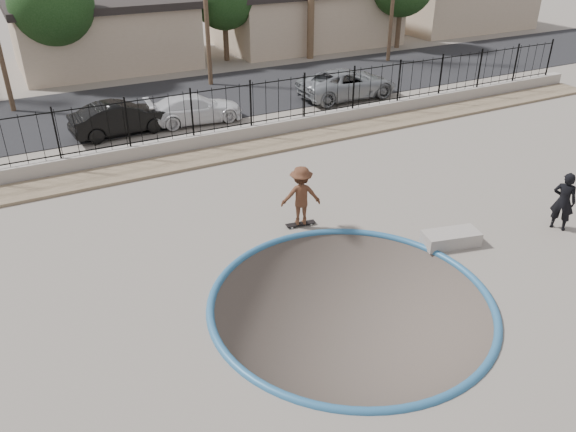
{
  "coord_description": "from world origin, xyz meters",
  "views": [
    {
      "loc": [
        -6.5,
        -10.03,
        8.38
      ],
      "look_at": [
        -0.16,
        2.0,
        0.99
      ],
      "focal_mm": 35.0,
      "sensor_mm": 36.0,
      "label": 1
    }
  ],
  "objects_px": {
    "skateboard": "(301,224)",
    "concrete_ledge": "(451,238)",
    "skater": "(301,199)",
    "car_c": "(195,109)",
    "car_d": "(348,84)",
    "videographer": "(564,201)",
    "car_b": "(121,118)"
  },
  "relations": [
    {
      "from": "skater",
      "to": "skateboard",
      "type": "relative_size",
      "value": 1.95
    },
    {
      "from": "skateboard",
      "to": "car_c",
      "type": "bearing_deg",
      "value": 96.76
    },
    {
      "from": "car_b",
      "to": "car_c",
      "type": "bearing_deg",
      "value": -94.14
    },
    {
      "from": "skater",
      "to": "concrete_ledge",
      "type": "height_order",
      "value": "skater"
    },
    {
      "from": "car_d",
      "to": "concrete_ledge",
      "type": "bearing_deg",
      "value": 159.08
    },
    {
      "from": "videographer",
      "to": "concrete_ledge",
      "type": "height_order",
      "value": "videographer"
    },
    {
      "from": "skater",
      "to": "concrete_ledge",
      "type": "distance_m",
      "value": 4.45
    },
    {
      "from": "car_d",
      "to": "skateboard",
      "type": "bearing_deg",
      "value": 141.39
    },
    {
      "from": "videographer",
      "to": "car_d",
      "type": "distance_m",
      "value": 14.33
    },
    {
      "from": "skater",
      "to": "skateboard",
      "type": "bearing_deg",
      "value": -107.08
    },
    {
      "from": "videographer",
      "to": "car_b",
      "type": "distance_m",
      "value": 17.18
    },
    {
      "from": "skateboard",
      "to": "car_d",
      "type": "relative_size",
      "value": 0.18
    },
    {
      "from": "skater",
      "to": "videographer",
      "type": "bearing_deg",
      "value": 170.89
    },
    {
      "from": "videographer",
      "to": "car_b",
      "type": "relative_size",
      "value": 0.44
    },
    {
      "from": "car_b",
      "to": "car_d",
      "type": "height_order",
      "value": "car_d"
    },
    {
      "from": "skater",
      "to": "car_b",
      "type": "relative_size",
      "value": 0.44
    },
    {
      "from": "skater",
      "to": "car_c",
      "type": "xyz_separation_m",
      "value": [
        0.39,
        10.5,
        -0.26
      ]
    },
    {
      "from": "videographer",
      "to": "car_b",
      "type": "bearing_deg",
      "value": 5.46
    },
    {
      "from": "concrete_ledge",
      "to": "car_c",
      "type": "xyz_separation_m",
      "value": [
        -2.86,
        13.45,
        0.45
      ]
    },
    {
      "from": "concrete_ledge",
      "to": "car_c",
      "type": "height_order",
      "value": "car_c"
    },
    {
      "from": "skateboard",
      "to": "concrete_ledge",
      "type": "xyz_separation_m",
      "value": [
        3.25,
        -2.95,
        0.14
      ]
    },
    {
      "from": "skater",
      "to": "car_d",
      "type": "height_order",
      "value": "skater"
    },
    {
      "from": "concrete_ledge",
      "to": "car_b",
      "type": "distance_m",
      "value": 14.79
    },
    {
      "from": "videographer",
      "to": "car_b",
      "type": "xyz_separation_m",
      "value": [
        -9.63,
        14.23,
        -0.19
      ]
    },
    {
      "from": "car_b",
      "to": "car_d",
      "type": "xyz_separation_m",
      "value": [
        11.38,
        0.0,
        0.03
      ]
    },
    {
      "from": "car_b",
      "to": "car_c",
      "type": "height_order",
      "value": "car_b"
    },
    {
      "from": "videographer",
      "to": "concrete_ledge",
      "type": "xyz_separation_m",
      "value": [
        -3.5,
        0.77,
        -0.71
      ]
    },
    {
      "from": "skateboard",
      "to": "car_b",
      "type": "relative_size",
      "value": 0.23
    },
    {
      "from": "skateboard",
      "to": "videographer",
      "type": "bearing_deg",
      "value": -20.03
    },
    {
      "from": "car_c",
      "to": "car_d",
      "type": "bearing_deg",
      "value": -86.2
    },
    {
      "from": "skater",
      "to": "skateboard",
      "type": "xyz_separation_m",
      "value": [
        0.0,
        0.0,
        -0.85
      ]
    },
    {
      "from": "car_c",
      "to": "videographer",
      "type": "bearing_deg",
      "value": -152.1
    }
  ]
}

